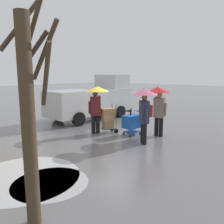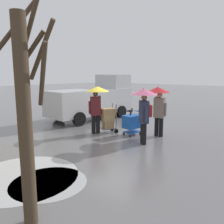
# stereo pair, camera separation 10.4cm
# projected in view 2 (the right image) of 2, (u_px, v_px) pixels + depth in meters

# --- Properties ---
(ground_plane) EXTENTS (90.00, 90.00, 0.00)m
(ground_plane) POSITION_uv_depth(u_px,v_px,m) (118.00, 132.00, 10.45)
(ground_plane) COLOR slate
(slush_patch_near_cluster) EXTENTS (1.88, 1.88, 0.01)m
(slush_patch_near_cluster) POSITION_uv_depth(u_px,v_px,m) (49.00, 182.00, 5.59)
(slush_patch_near_cluster) COLOR #ADAFB5
(slush_patch_near_cluster) RESTS_ON ground
(slush_patch_under_van) EXTENTS (2.89, 2.89, 0.01)m
(slush_patch_under_van) POSITION_uv_depth(u_px,v_px,m) (23.00, 176.00, 5.93)
(slush_patch_under_van) COLOR silver
(slush_patch_under_van) RESTS_ON ground
(slush_patch_mid_street) EXTENTS (2.30, 2.30, 0.01)m
(slush_patch_mid_street) POSITION_uv_depth(u_px,v_px,m) (91.00, 113.00, 15.60)
(slush_patch_mid_street) COLOR #999BA0
(slush_patch_mid_street) RESTS_ON ground
(slush_patch_far_side) EXTENTS (2.15, 2.15, 0.01)m
(slush_patch_far_side) POSITION_uv_depth(u_px,v_px,m) (96.00, 114.00, 15.03)
(slush_patch_far_side) COLOR #999BA0
(slush_patch_far_side) RESTS_ON ground
(cargo_van_parked_right) EXTENTS (2.32, 5.40, 2.60)m
(cargo_van_parked_right) POSITION_uv_depth(u_px,v_px,m) (94.00, 99.00, 13.51)
(cargo_van_parked_right) COLOR #B7BABF
(cargo_van_parked_right) RESTS_ON ground
(shopping_cart_vendor) EXTENTS (0.66, 0.89, 1.04)m
(shopping_cart_vendor) POSITION_uv_depth(u_px,v_px,m) (132.00, 122.00, 9.87)
(shopping_cart_vendor) COLOR #1951B2
(shopping_cart_vendor) RESTS_ON ground
(hand_dolly_boxes) EXTENTS (0.75, 0.85, 1.32)m
(hand_dolly_boxes) POSITION_uv_depth(u_px,v_px,m) (108.00, 118.00, 10.23)
(hand_dolly_boxes) COLOR #515156
(hand_dolly_boxes) RESTS_ON ground
(pedestrian_pink_side) EXTENTS (1.04, 1.04, 2.15)m
(pedestrian_pink_side) POSITION_uv_depth(u_px,v_px,m) (144.00, 103.00, 8.50)
(pedestrian_pink_side) COLOR black
(pedestrian_pink_side) RESTS_ON ground
(pedestrian_black_side) EXTENTS (1.04, 1.04, 2.15)m
(pedestrian_black_side) POSITION_uv_depth(u_px,v_px,m) (97.00, 98.00, 10.01)
(pedestrian_black_side) COLOR black
(pedestrian_black_side) RESTS_ON ground
(pedestrian_white_side) EXTENTS (1.04, 1.04, 2.15)m
(pedestrian_white_side) POSITION_uv_depth(u_px,v_px,m) (159.00, 100.00, 9.54)
(pedestrian_white_side) COLOR black
(pedestrian_white_side) RESTS_ON ground
(bare_tree_near) EXTENTS (0.93, 0.71, 4.35)m
(bare_tree_near) POSITION_uv_depth(u_px,v_px,m) (26.00, 113.00, 3.79)
(bare_tree_near) COLOR #423323
(bare_tree_near) RESTS_ON ground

